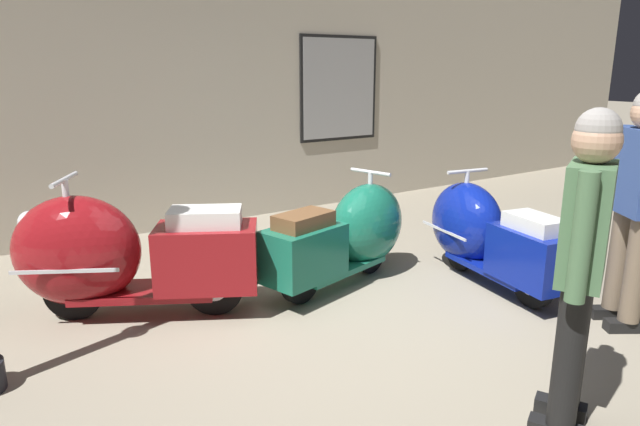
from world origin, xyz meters
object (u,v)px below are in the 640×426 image
(visitor_1, at_px, (637,194))
(scooter_0, at_px, (118,255))
(scooter_1, at_px, (350,234))
(visitor_0, at_px, (583,254))
(scooter_2, at_px, (484,233))

(visitor_1, bearing_deg, scooter_0, -2.94)
(scooter_0, height_order, visitor_1, visitor_1)
(scooter_1, height_order, visitor_1, visitor_1)
(scooter_0, xyz_separation_m, scooter_1, (1.90, -0.38, -0.06))
(visitor_0, bearing_deg, scooter_1, -34.77)
(scooter_0, relative_size, scooter_1, 1.10)
(scooter_1, relative_size, visitor_0, 0.98)
(scooter_2, relative_size, visitor_0, 0.97)
(scooter_1, xyz_separation_m, visitor_0, (-0.31, -2.34, 0.54))
(scooter_2, bearing_deg, visitor_1, -161.90)
(scooter_2, height_order, visitor_1, visitor_1)
(scooter_0, height_order, scooter_1, scooter_0)
(scooter_0, bearing_deg, scooter_2, -170.36)
(scooter_1, bearing_deg, visitor_1, -71.98)
(scooter_0, relative_size, scooter_2, 1.11)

